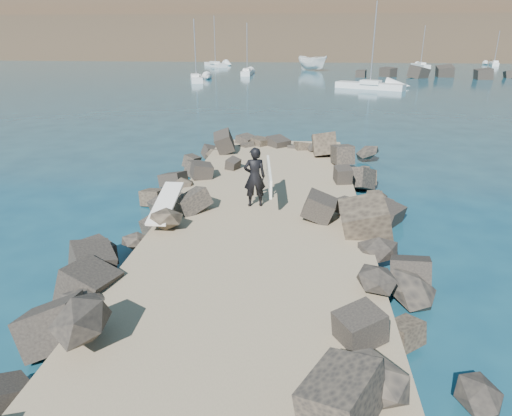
{
  "coord_description": "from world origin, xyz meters",
  "views": [
    {
      "loc": [
        1.12,
        -11.86,
        5.68
      ],
      "look_at": [
        0.0,
        -1.0,
        1.5
      ],
      "focal_mm": 32.0,
      "sensor_mm": 36.0,
      "label": 1
    }
  ],
  "objects_px": {
    "surfer_with_board": "(257,177)",
    "sailboat_b": "(247,72)",
    "surfboard_resting": "(166,206)",
    "boat_imported": "(313,63)"
  },
  "relations": [
    {
      "from": "boat_imported",
      "to": "sailboat_b",
      "type": "relative_size",
      "value": 0.86
    },
    {
      "from": "surfer_with_board",
      "to": "sailboat_b",
      "type": "height_order",
      "value": "sailboat_b"
    },
    {
      "from": "sailboat_b",
      "to": "surfboard_resting",
      "type": "bearing_deg",
      "value": -85.37
    },
    {
      "from": "surfer_with_board",
      "to": "sailboat_b",
      "type": "relative_size",
      "value": 0.32
    },
    {
      "from": "surfboard_resting",
      "to": "surfer_with_board",
      "type": "relative_size",
      "value": 0.97
    },
    {
      "from": "boat_imported",
      "to": "sailboat_b",
      "type": "height_order",
      "value": "sailboat_b"
    },
    {
      "from": "boat_imported",
      "to": "surfer_with_board",
      "type": "bearing_deg",
      "value": -133.84
    },
    {
      "from": "surfer_with_board",
      "to": "sailboat_b",
      "type": "distance_m",
      "value": 56.6
    },
    {
      "from": "surfboard_resting",
      "to": "surfer_with_board",
      "type": "height_order",
      "value": "surfer_with_board"
    },
    {
      "from": "surfer_with_board",
      "to": "sailboat_b",
      "type": "bearing_deg",
      "value": 97.25
    }
  ]
}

